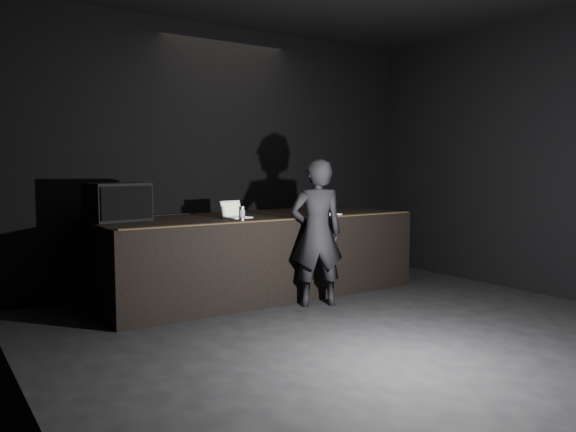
# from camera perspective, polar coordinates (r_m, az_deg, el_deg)

# --- Properties ---
(ground) EXTENTS (7.00, 7.00, 0.00)m
(ground) POSITION_cam_1_polar(r_m,az_deg,el_deg) (5.19, 12.47, -13.21)
(ground) COLOR black
(ground) RESTS_ON ground
(room_walls) EXTENTS (6.10, 7.10, 3.52)m
(room_walls) POSITION_cam_1_polar(r_m,az_deg,el_deg) (4.95, 12.91, 9.65)
(room_walls) COLOR black
(room_walls) RESTS_ON ground
(stage_riser) EXTENTS (4.00, 1.50, 1.00)m
(stage_riser) POSITION_cam_1_polar(r_m,az_deg,el_deg) (7.18, -3.39, -3.91)
(stage_riser) COLOR black
(stage_riser) RESTS_ON ground
(riser_lip) EXTENTS (3.92, 0.10, 0.01)m
(riser_lip) POSITION_cam_1_polar(r_m,az_deg,el_deg) (6.52, -0.26, -0.32)
(riser_lip) COLOR brown
(riser_lip) RESTS_ON stage_riser
(stage_monitor) EXTENTS (0.71, 0.56, 0.43)m
(stage_monitor) POSITION_cam_1_polar(r_m,az_deg,el_deg) (6.63, -16.92, 1.37)
(stage_monitor) COLOR black
(stage_monitor) RESTS_ON stage_riser
(cable) EXTENTS (0.98, 0.10, 0.02)m
(cable) POSITION_cam_1_polar(r_m,az_deg,el_deg) (7.14, -12.82, 0.05)
(cable) COLOR black
(cable) RESTS_ON stage_riser
(laptop) EXTENTS (0.34, 0.31, 0.20)m
(laptop) POSITION_cam_1_polar(r_m,az_deg,el_deg) (6.77, -5.42, 0.25)
(laptop) COLOR white
(laptop) RESTS_ON stage_riser
(beer_can) EXTENTS (0.07, 0.07, 0.17)m
(beer_can) POSITION_cam_1_polar(r_m,az_deg,el_deg) (6.38, -4.71, 0.24)
(beer_can) COLOR silver
(beer_can) RESTS_ON stage_riser
(plastic_cup) EXTENTS (0.08, 0.08, 0.09)m
(plastic_cup) POSITION_cam_1_polar(r_m,az_deg,el_deg) (7.82, 0.98, 0.87)
(plastic_cup) COLOR white
(plastic_cup) RESTS_ON stage_riser
(wii_remote) EXTENTS (0.11, 0.15, 0.03)m
(wii_remote) POSITION_cam_1_polar(r_m,az_deg,el_deg) (7.08, 4.88, 0.16)
(wii_remote) COLOR white
(wii_remote) RESTS_ON stage_riser
(person) EXTENTS (0.72, 0.60, 1.70)m
(person) POSITION_cam_1_polar(r_m,az_deg,el_deg) (6.50, 2.94, -1.74)
(person) COLOR black
(person) RESTS_ON ground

